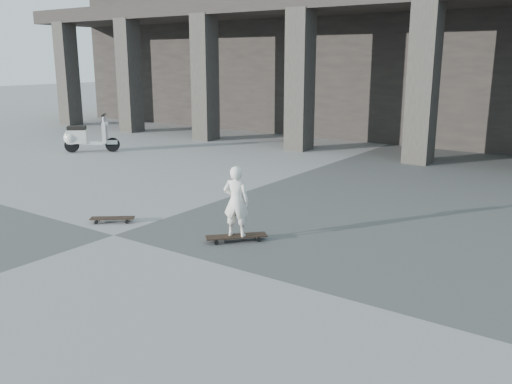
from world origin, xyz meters
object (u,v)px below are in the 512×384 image
Objects in this scene: child at (236,201)px; scooter at (82,137)px; skateboard_spare at (112,219)px; longboard at (236,237)px.

scooter is at bearing -44.06° from child.
child is (2.24, 0.42, 0.55)m from skateboard_spare.
child is 9.14m from scooter.
scooter is (-6.11, 4.12, 0.37)m from skateboard_spare.
longboard is 0.54m from child.
skateboard_spare is at bearing -75.14° from scooter.
skateboard_spare is 0.64× the size of child.
child is at bearing -65.03° from scooter.
child is 0.83× the size of scooter.
scooter is (-8.36, 3.70, 0.36)m from longboard.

